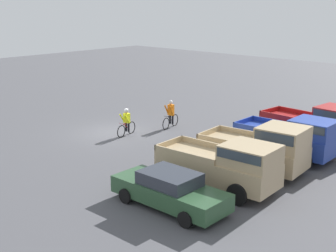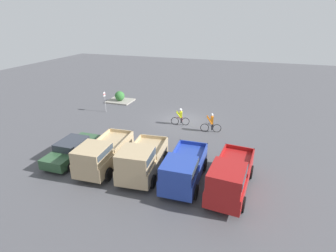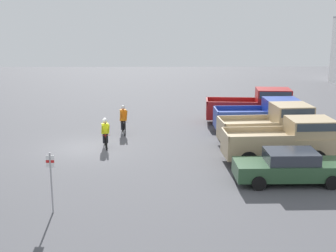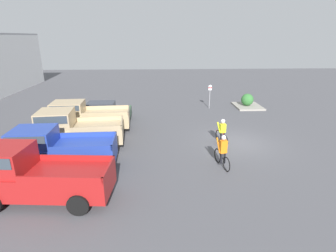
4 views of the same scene
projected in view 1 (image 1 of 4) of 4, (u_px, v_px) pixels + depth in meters
name	position (u px, v px, depth m)	size (l,w,h in m)	color
ground_plane	(113.00, 132.00, 28.12)	(80.00, 80.00, 0.00)	#4C4C51
pickup_truck_0	(319.00, 125.00, 25.11)	(2.48, 5.58, 2.34)	maroon
pickup_truck_1	(293.00, 137.00, 23.24)	(2.30, 5.01, 2.15)	#233D9E
pickup_truck_2	(262.00, 148.00, 21.29)	(2.65, 5.03, 2.33)	tan
pickup_truck_3	(226.00, 164.00, 19.30)	(2.41, 5.34, 2.18)	tan
sedan_0	(170.00, 190.00, 17.77)	(1.99, 4.78, 1.42)	#2D5133
cyclist_0	(126.00, 122.00, 27.33)	(1.74, 0.53, 1.65)	black
cyclist_1	(171.00, 114.00, 29.00)	(1.82, 0.54, 1.76)	black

